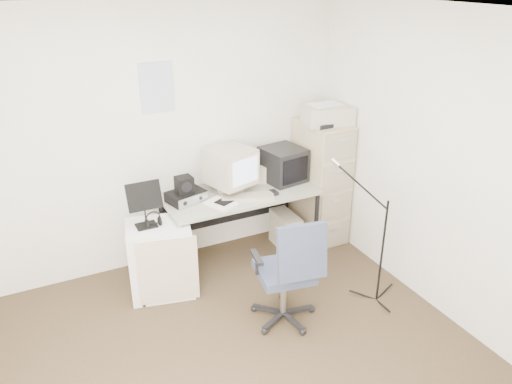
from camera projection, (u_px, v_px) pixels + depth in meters
name	position (u px, v px, depth m)	size (l,w,h in m)	color
floor	(247.00, 369.00, 3.71)	(3.60, 3.60, 0.01)	#352A1C
ceiling	(243.00, 14.00, 2.67)	(3.60, 3.60, 0.01)	white
wall_back	(163.00, 140.00, 4.66)	(3.60, 0.02, 2.50)	white
wall_right	(452.00, 173.00, 3.92)	(0.02, 3.60, 2.50)	white
wall_calendar	(157.00, 87.00, 4.43)	(0.30, 0.02, 0.44)	white
filing_cabinet	(320.00, 181.00, 5.29)	(0.40, 0.60, 1.30)	#BFAC8F
printer	(327.00, 115.00, 4.94)	(0.47, 0.32, 0.18)	#BAB0A2
desk	(241.00, 225.00, 4.99)	(1.50, 0.70, 0.73)	#A8A894
crt_monitor	(230.00, 170.00, 4.79)	(0.39, 0.41, 0.43)	#BAB0A2
crt_tv	(283.00, 164.00, 5.05)	(0.37, 0.40, 0.34)	black
desk_speaker	(261.00, 175.00, 5.03)	(0.09, 0.09, 0.17)	beige
keyboard	(248.00, 197.00, 4.71)	(0.50, 0.18, 0.03)	#BAB0A2
mouse	(274.00, 192.00, 4.80)	(0.06, 0.10, 0.03)	black
radio_receiver	(186.00, 196.00, 4.64)	(0.34, 0.24, 0.10)	black
radio_speaker	(184.00, 184.00, 4.59)	(0.15, 0.14, 0.15)	black
papers	(221.00, 203.00, 4.59)	(0.20, 0.27, 0.02)	white
pc_tower	(286.00, 231.00, 5.25)	(0.18, 0.41, 0.38)	#BAB0A2
office_chair	(284.00, 270.00, 4.05)	(0.56, 0.56, 0.97)	#3C475A
side_cart	(161.00, 259.00, 4.47)	(0.55, 0.44, 0.68)	white
music_stand	(144.00, 204.00, 4.23)	(0.29, 0.16, 0.43)	black
headphones	(153.00, 221.00, 4.30)	(0.15, 0.15, 0.03)	black
mic_stand	(384.00, 237.00, 4.22)	(0.02, 0.02, 1.28)	black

